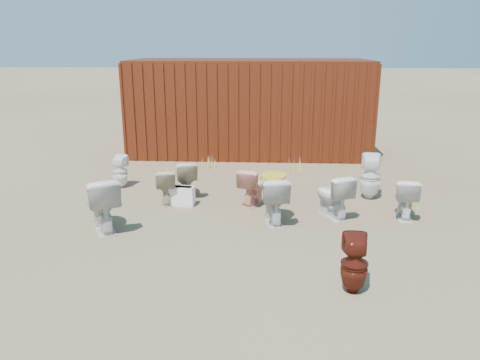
# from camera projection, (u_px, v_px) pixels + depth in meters

# --- Properties ---
(ground) EXTENTS (100.00, 100.00, 0.00)m
(ground) POSITION_uv_depth(u_px,v_px,m) (238.00, 223.00, 7.56)
(ground) COLOR brown
(ground) RESTS_ON ground
(shipping_container) EXTENTS (6.00, 2.40, 2.40)m
(shipping_container) POSITION_uv_depth(u_px,v_px,m) (250.00, 107.00, 12.21)
(shipping_container) COLOR #50180D
(shipping_container) RESTS_ON ground
(toilet_front_a) EXTENTS (0.82, 0.97, 0.86)m
(toilet_front_a) POSITION_uv_depth(u_px,v_px,m) (102.00, 203.00, 7.18)
(toilet_front_a) COLOR silver
(toilet_front_a) RESTS_ON ground
(toilet_front_pink) EXTENTS (0.60, 0.76, 0.68)m
(toilet_front_pink) POSITION_uv_depth(u_px,v_px,m) (253.00, 186.00, 8.36)
(toilet_front_pink) COLOR #F6A88E
(toilet_front_pink) RESTS_ON ground
(toilet_front_c) EXTENTS (0.69, 0.83, 0.74)m
(toilet_front_c) POSITION_uv_depth(u_px,v_px,m) (333.00, 196.00, 7.74)
(toilet_front_c) COLOR white
(toilet_front_c) RESTS_ON ground
(toilet_front_maroon) EXTENTS (0.34, 0.35, 0.70)m
(toilet_front_maroon) POSITION_uv_depth(u_px,v_px,m) (354.00, 264.00, 5.38)
(toilet_front_maroon) COLOR #52180E
(toilet_front_maroon) RESTS_ON ground
(toilet_front_e) EXTENTS (0.48, 0.72, 0.68)m
(toilet_front_e) POSITION_uv_depth(u_px,v_px,m) (405.00, 198.00, 7.73)
(toilet_front_e) COLOR white
(toilet_front_e) RESTS_ON ground
(toilet_back_a) EXTENTS (0.33, 0.33, 0.66)m
(toilet_back_a) POSITION_uv_depth(u_px,v_px,m) (120.00, 171.00, 9.35)
(toilet_back_a) COLOR white
(toilet_back_a) RESTS_ON ground
(toilet_back_beige_left) EXTENTS (0.47, 0.68, 0.64)m
(toilet_back_beige_left) POSITION_uv_depth(u_px,v_px,m) (166.00, 186.00, 8.44)
(toilet_back_beige_left) COLOR #BCAE8A
(toilet_back_beige_left) RESTS_ON ground
(toilet_back_beige_right) EXTENTS (0.56, 0.77, 0.70)m
(toilet_back_beige_right) POSITION_uv_depth(u_px,v_px,m) (186.00, 178.00, 8.82)
(toilet_back_beige_right) COLOR beige
(toilet_back_beige_right) RESTS_ON ground
(toilet_back_yellowlid) EXTENTS (0.53, 0.81, 0.77)m
(toilet_back_yellowlid) POSITION_uv_depth(u_px,v_px,m) (273.00, 199.00, 7.51)
(toilet_back_yellowlid) COLOR silver
(toilet_back_yellowlid) RESTS_ON ground
(toilet_back_e) EXTENTS (0.43, 0.44, 0.84)m
(toilet_back_e) POSITION_uv_depth(u_px,v_px,m) (371.00, 177.00, 8.66)
(toilet_back_e) COLOR white
(toilet_back_e) RESTS_ON ground
(yellow_lid) EXTENTS (0.39, 0.49, 0.02)m
(yellow_lid) POSITION_uv_depth(u_px,v_px,m) (274.00, 175.00, 7.40)
(yellow_lid) COLOR gold
(yellow_lid) RESTS_ON toilet_back_yellowlid
(loose_tank) EXTENTS (0.52, 0.26, 0.35)m
(loose_tank) POSITION_uv_depth(u_px,v_px,m) (180.00, 196.00, 8.35)
(loose_tank) COLOR white
(loose_tank) RESTS_ON ground
(loose_lid_near) EXTENTS (0.50, 0.58, 0.02)m
(loose_lid_near) POSITION_uv_depth(u_px,v_px,m) (249.00, 174.00, 10.36)
(loose_lid_near) COLOR #C0B38B
(loose_lid_near) RESTS_ON ground
(loose_lid_far) EXTENTS (0.45, 0.53, 0.02)m
(loose_lid_far) POSITION_uv_depth(u_px,v_px,m) (111.00, 205.00, 8.39)
(loose_lid_far) COLOR beige
(loose_lid_far) RESTS_ON ground
(weed_clump_a) EXTENTS (0.36, 0.36, 0.27)m
(weed_clump_a) POSITION_uv_depth(u_px,v_px,m) (160.00, 168.00, 10.33)
(weed_clump_a) COLOR #B8AD49
(weed_clump_a) RESTS_ON ground
(weed_clump_b) EXTENTS (0.32, 0.32, 0.27)m
(weed_clump_b) POSITION_uv_depth(u_px,v_px,m) (260.00, 173.00, 9.94)
(weed_clump_b) COLOR #B8AD49
(weed_clump_b) RESTS_ON ground
(weed_clump_c) EXTENTS (0.36, 0.36, 0.35)m
(weed_clump_c) POSITION_uv_depth(u_px,v_px,m) (357.00, 172.00, 9.88)
(weed_clump_c) COLOR #B8AD49
(weed_clump_c) RESTS_ON ground
(weed_clump_d) EXTENTS (0.30, 0.30, 0.29)m
(weed_clump_d) POSITION_uv_depth(u_px,v_px,m) (209.00, 163.00, 10.79)
(weed_clump_d) COLOR #B8AD49
(weed_clump_d) RESTS_ON ground
(weed_clump_e) EXTENTS (0.34, 0.34, 0.32)m
(weed_clump_e) POSITION_uv_depth(u_px,v_px,m) (295.00, 165.00, 10.54)
(weed_clump_e) COLOR #B8AD49
(weed_clump_e) RESTS_ON ground
(weed_clump_f) EXTENTS (0.28, 0.28, 0.26)m
(weed_clump_f) POSITION_uv_depth(u_px,v_px,m) (413.00, 203.00, 8.13)
(weed_clump_f) COLOR #B8AD49
(weed_clump_f) RESTS_ON ground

